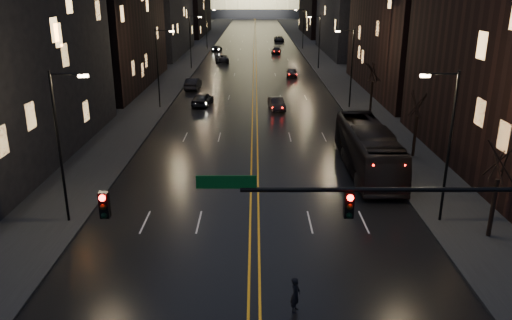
{
  "coord_description": "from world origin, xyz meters",
  "views": [
    {
      "loc": [
        0.05,
        -16.8,
        13.11
      ],
      "look_at": [
        0.09,
        10.08,
        3.89
      ],
      "focal_mm": 35.0,
      "sensor_mm": 36.0,
      "label": 1
    }
  ],
  "objects_px": {
    "bus": "(368,149)",
    "oncoming_car_a": "(202,99)",
    "receding_car_a": "(277,104)",
    "oncoming_car_b": "(193,84)",
    "traffic_signal": "(413,217)",
    "pedestrian_a": "(295,295)"
  },
  "relations": [
    {
      "from": "traffic_signal",
      "to": "pedestrian_a",
      "type": "bearing_deg",
      "value": 161.62
    },
    {
      "from": "oncoming_car_a",
      "to": "receding_car_a",
      "type": "relative_size",
      "value": 1.1
    },
    {
      "from": "oncoming_car_a",
      "to": "receding_car_a",
      "type": "xyz_separation_m",
      "value": [
        8.7,
        -2.33,
        -0.1
      ]
    },
    {
      "from": "oncoming_car_a",
      "to": "pedestrian_a",
      "type": "height_order",
      "value": "pedestrian_a"
    },
    {
      "from": "traffic_signal",
      "to": "bus",
      "type": "xyz_separation_m",
      "value": [
        2.59,
        18.84,
        -3.33
      ]
    },
    {
      "from": "oncoming_car_a",
      "to": "oncoming_car_b",
      "type": "relative_size",
      "value": 0.97
    },
    {
      "from": "traffic_signal",
      "to": "bus",
      "type": "bearing_deg",
      "value": 82.16
    },
    {
      "from": "bus",
      "to": "receding_car_a",
      "type": "height_order",
      "value": "bus"
    },
    {
      "from": "traffic_signal",
      "to": "receding_car_a",
      "type": "height_order",
      "value": "traffic_signal"
    },
    {
      "from": "oncoming_car_b",
      "to": "pedestrian_a",
      "type": "bearing_deg",
      "value": 104.47
    },
    {
      "from": "oncoming_car_b",
      "to": "receding_car_a",
      "type": "relative_size",
      "value": 1.13
    },
    {
      "from": "bus",
      "to": "pedestrian_a",
      "type": "distance_m",
      "value": 18.75
    },
    {
      "from": "bus",
      "to": "receding_car_a",
      "type": "distance_m",
      "value": 21.2
    },
    {
      "from": "oncoming_car_a",
      "to": "pedestrian_a",
      "type": "xyz_separation_m",
      "value": [
        7.96,
        -40.1,
        0.01
      ]
    },
    {
      "from": "bus",
      "to": "oncoming_car_a",
      "type": "height_order",
      "value": "bus"
    },
    {
      "from": "traffic_signal",
      "to": "receding_car_a",
      "type": "bearing_deg",
      "value": 94.97
    },
    {
      "from": "oncoming_car_a",
      "to": "oncoming_car_b",
      "type": "xyz_separation_m",
      "value": [
        -2.3,
        10.08,
        -0.0
      ]
    },
    {
      "from": "bus",
      "to": "oncoming_car_a",
      "type": "bearing_deg",
      "value": 123.29
    },
    {
      "from": "traffic_signal",
      "to": "oncoming_car_b",
      "type": "xyz_separation_m",
      "value": [
        -14.41,
        51.56,
        -4.3
      ]
    },
    {
      "from": "oncoming_car_a",
      "to": "oncoming_car_b",
      "type": "bearing_deg",
      "value": -69.65
    },
    {
      "from": "oncoming_car_a",
      "to": "oncoming_car_b",
      "type": "distance_m",
      "value": 10.34
    },
    {
      "from": "traffic_signal",
      "to": "bus",
      "type": "distance_m",
      "value": 19.31
    }
  ]
}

